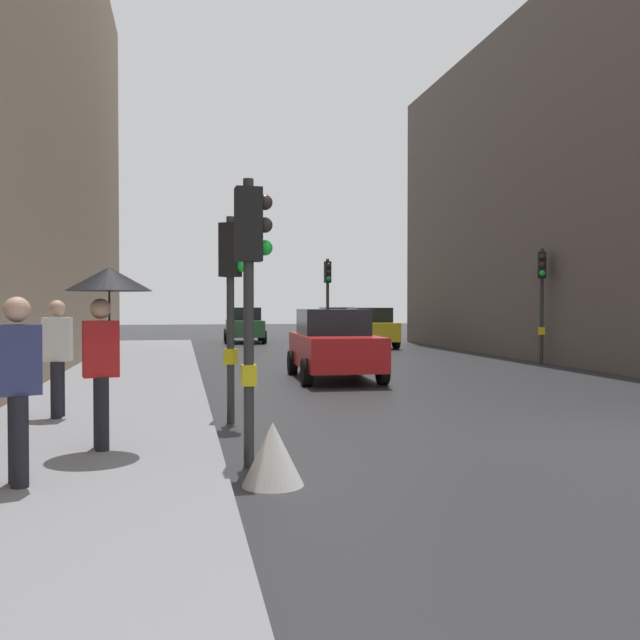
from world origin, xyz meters
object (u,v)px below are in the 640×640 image
(car_red_sedan, at_px, (334,344))
(pedestrian_with_grey_backpack, at_px, (12,379))
(car_green_estate, at_px, (244,325))
(pedestrian_with_umbrella, at_px, (107,306))
(car_yellow_taxi, at_px, (368,327))
(traffic_light_near_left, at_px, (251,268))
(warning_sign_triangle, at_px, (273,454))
(traffic_light_far_median, at_px, (328,288))
(traffic_light_near_right, at_px, (232,281))
(traffic_light_mid_street, at_px, (542,284))
(pedestrian_with_black_backpack, at_px, (54,351))
(car_dark_suv, at_px, (336,324))

(car_red_sedan, height_order, pedestrian_with_grey_backpack, pedestrian_with_grey_backpack)
(car_green_estate, height_order, pedestrian_with_umbrella, pedestrian_with_umbrella)
(car_red_sedan, bearing_deg, car_green_estate, 92.09)
(car_yellow_taxi, bearing_deg, traffic_light_near_left, -109.12)
(car_red_sedan, height_order, warning_sign_triangle, car_red_sedan)
(traffic_light_far_median, height_order, car_green_estate, traffic_light_far_median)
(traffic_light_near_left, relative_size, pedestrian_with_grey_backpack, 1.86)
(car_yellow_taxi, distance_m, pedestrian_with_grey_backpack, 24.34)
(car_red_sedan, xyz_separation_m, warning_sign_triangle, (-2.85, -9.74, -0.55))
(traffic_light_near_right, bearing_deg, traffic_light_mid_street, 40.42)
(car_yellow_taxi, height_order, pedestrian_with_black_backpack, pedestrian_with_black_backpack)
(traffic_light_mid_street, distance_m, car_yellow_taxi, 10.17)
(traffic_light_mid_street, relative_size, car_green_estate, 0.85)
(traffic_light_near_right, relative_size, car_yellow_taxi, 0.76)
(traffic_light_mid_street, distance_m, pedestrian_with_black_backpack, 15.71)
(traffic_light_near_left, bearing_deg, pedestrian_with_black_backpack, 131.29)
(traffic_light_near_left, distance_m, traffic_light_near_right, 2.90)
(car_red_sedan, xyz_separation_m, pedestrian_with_black_backpack, (-5.65, -5.84, 0.29))
(car_dark_suv, bearing_deg, pedestrian_with_umbrella, -108.32)
(traffic_light_near_left, height_order, traffic_light_near_right, traffic_light_near_left)
(traffic_light_far_median, distance_m, car_green_estate, 8.77)
(car_dark_suv, distance_m, warning_sign_triangle, 29.85)
(pedestrian_with_grey_backpack, relative_size, warning_sign_triangle, 2.72)
(traffic_light_near_right, xyz_separation_m, car_dark_suv, (7.47, 25.15, -1.36))
(traffic_light_near_left, height_order, traffic_light_mid_street, traffic_light_mid_street)
(pedestrian_with_umbrella, bearing_deg, traffic_light_near_left, -18.53)
(pedestrian_with_umbrella, bearing_deg, car_green_estate, 81.29)
(traffic_light_far_median, height_order, pedestrian_with_grey_backpack, traffic_light_far_median)
(car_dark_suv, xyz_separation_m, car_green_estate, (-5.13, -1.51, 0.00))
(traffic_light_far_median, height_order, car_red_sedan, traffic_light_far_median)
(traffic_light_mid_street, relative_size, traffic_light_far_median, 0.99)
(pedestrian_with_umbrella, bearing_deg, pedestrian_with_grey_backpack, -114.04)
(car_yellow_taxi, distance_m, car_red_sedan, 13.21)
(pedestrian_with_umbrella, bearing_deg, traffic_light_near_right, 55.19)
(traffic_light_far_median, bearing_deg, traffic_light_near_right, -107.59)
(car_red_sedan, xyz_separation_m, pedestrian_with_umbrella, (-4.63, -8.31, 0.96))
(traffic_light_mid_street, relative_size, car_yellow_taxi, 0.86)
(pedestrian_with_grey_backpack, bearing_deg, traffic_light_far_median, 69.52)
(car_dark_suv, bearing_deg, traffic_light_far_median, -104.88)
(traffic_light_near_left, distance_m, pedestrian_with_umbrella, 1.78)
(traffic_light_near_right, xyz_separation_m, pedestrian_with_black_backpack, (-2.65, 0.12, -1.07))
(car_red_sedan, distance_m, pedestrian_with_umbrella, 9.56)
(car_red_sedan, bearing_deg, car_dark_suv, 76.86)
(car_yellow_taxi, xyz_separation_m, car_green_estate, (-5.05, 5.23, 0.00))
(traffic_light_far_median, distance_m, pedestrian_with_grey_backpack, 20.66)
(warning_sign_triangle, bearing_deg, traffic_light_mid_street, 50.96)
(traffic_light_near_left, xyz_separation_m, pedestrian_with_grey_backpack, (-2.33, -0.99, -1.11))
(traffic_light_mid_street, distance_m, car_green_estate, 16.93)
(car_yellow_taxi, relative_size, warning_sign_triangle, 6.54)
(pedestrian_with_umbrella, bearing_deg, car_red_sedan, 60.89)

